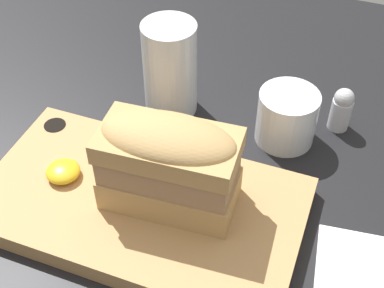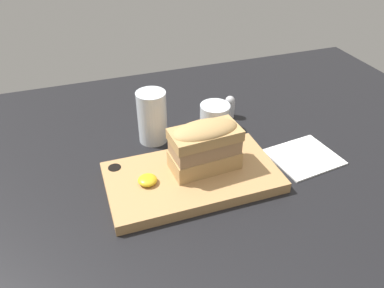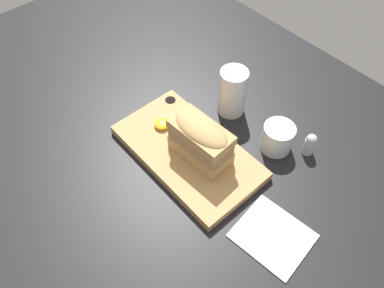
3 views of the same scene
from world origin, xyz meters
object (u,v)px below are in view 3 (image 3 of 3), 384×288
Objects in this scene: wine_glass at (277,138)px; salt_shaker at (310,144)px; napkin at (273,236)px; water_glass at (231,94)px; serving_board at (188,152)px; sandwich at (201,139)px.

salt_shaker is (6.12, 4.51, -0.03)cm from wine_glass.
water_glass is at bearing 149.23° from napkin.
serving_board is 27.12cm from napkin.
serving_board is 18.97cm from water_glass.
sandwich is 19.34cm from wine_glass.
napkin is at bearing -50.27° from wine_glass.
sandwich reaches higher than wine_glass.
wine_glass is (16.19, -0.55, -2.42)cm from water_glass.
sandwich is 25.25cm from napkin.
sandwich is 1.14× the size of water_glass.
salt_shaker is at bearing 10.08° from water_glass.
napkin is at bearing -30.77° from water_glass.
water_glass reaches higher than wine_glass.
wine_glass is 1.23× the size of salt_shaker.
sandwich is 18.61cm from water_glass.
sandwich is at bearing 18.54° from serving_board.
wine_glass reaches higher than salt_shaker.
serving_board is 2.77× the size of water_glass.
salt_shaker reaches higher than napkin.
serving_board is at bearing 178.87° from napkin.
water_glass is at bearing 113.17° from sandwich.
wine_glass is (8.94, 16.39, -5.05)cm from sandwich.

